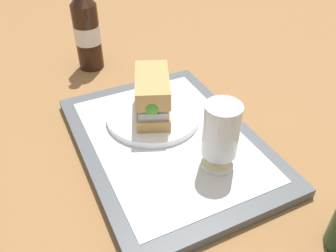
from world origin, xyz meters
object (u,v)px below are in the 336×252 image
Objects in this scene: plate at (152,116)px; sandwich at (151,96)px; beer_glass at (221,134)px; second_bottle at (87,29)px.

sandwich is at bearing -22.03° from plate.
sandwich is 0.18m from beer_glass.
beer_glass is at bearing 15.63° from plate.
second_bottle reaches higher than sandwich.
plate is at bearing 7.43° from second_bottle.
plate is at bearing -164.37° from beer_glass.
second_bottle reaches higher than beer_glass.
second_bottle is at bearing -172.57° from plate.
sandwich is 0.54× the size of second_bottle.
sandwich reaches higher than plate.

